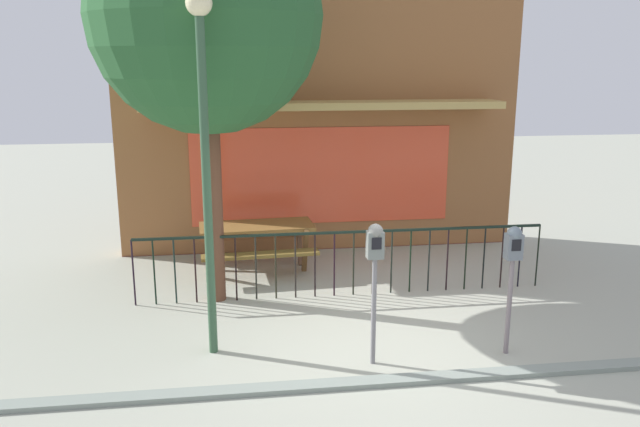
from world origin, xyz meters
name	(u,v)px	position (x,y,z in m)	size (l,w,h in m)	color
ground	(369,348)	(0.00, 0.00, 0.00)	(40.00, 40.00, 0.00)	#A4A795
pub_storefront	(320,105)	(0.00, 4.34, 2.57)	(7.03, 1.28, 5.17)	brown
patio_fence_front	(344,252)	(0.00, 1.78, 0.66)	(5.93, 0.04, 0.97)	black
picnic_table_left	(257,235)	(-1.20, 3.04, 0.61)	(1.88, 1.47, 0.79)	brown
parking_meter_near	(375,257)	(-0.04, -0.37, 1.26)	(0.18, 0.17, 1.63)	slate
parking_meter_far	(513,256)	(1.57, -0.33, 1.18)	(0.18, 0.17, 1.53)	slate
street_tree	(206,17)	(-1.82, 1.86, 3.87)	(3.05, 3.05, 5.42)	brown
street_lamp	(204,127)	(-1.83, 0.16, 2.64)	(0.28, 0.28, 4.06)	#305137
curb_edge	(386,383)	(0.00, -0.85, 0.00)	(9.84, 0.20, 0.11)	gray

